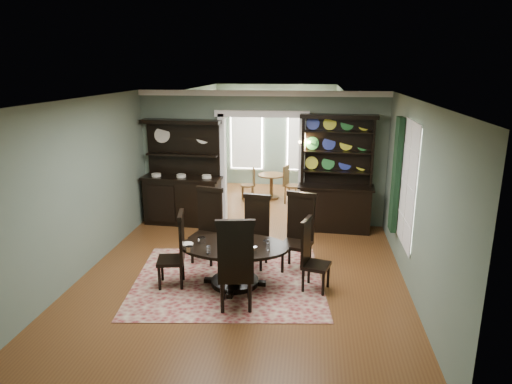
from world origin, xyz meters
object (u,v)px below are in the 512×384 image
welsh_dresser (336,189)px  dining_table (235,257)px  parlor_table (271,183)px  sideboard (183,188)px

welsh_dresser → dining_table: bearing=-117.6°
parlor_table → welsh_dresser: bearing=-54.1°
sideboard → parlor_table: (1.82, 2.24, -0.38)m
sideboard → welsh_dresser: 3.43m
dining_table → welsh_dresser: welsh_dresser is taller
welsh_dresser → parlor_table: size_ratio=3.46×
sideboard → welsh_dresser: bearing=3.5°
sideboard → welsh_dresser: (3.43, 0.00, 0.09)m
dining_table → welsh_dresser: size_ratio=0.71×
dining_table → welsh_dresser: (1.74, 2.93, 0.43)m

